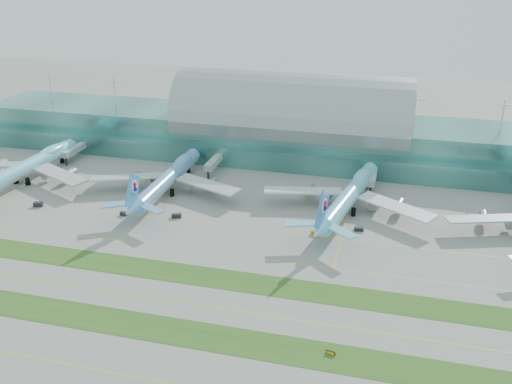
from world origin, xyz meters
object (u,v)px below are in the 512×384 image
(airliner_a, at_px, (27,166))
(airliner_c, at_px, (350,194))
(airliner_b, at_px, (169,177))
(taxiway_sign_east, at_px, (331,353))
(terminal, at_px, (292,129))

(airliner_a, distance_m, airliner_c, 148.52)
(airliner_c, bearing_deg, airliner_a, -167.88)
(airliner_b, relative_size, taxiway_sign_east, 30.20)
(airliner_a, bearing_deg, taxiway_sign_east, -26.47)
(terminal, xyz_separation_m, airliner_a, (-111.78, -66.45, -7.17))
(airliner_a, height_order, airliner_b, airliner_a)
(airliner_a, height_order, airliner_c, airliner_a)
(airliner_c, bearing_deg, taxiway_sign_east, -76.53)
(airliner_a, relative_size, taxiway_sign_east, 31.65)
(taxiway_sign_east, bearing_deg, terminal, 118.13)
(airliner_b, bearing_deg, terminal, 54.73)
(airliner_b, bearing_deg, taxiway_sign_east, -48.35)
(terminal, relative_size, taxiway_sign_east, 129.44)
(airliner_b, height_order, airliner_c, airliner_c)
(terminal, distance_m, airliner_a, 130.24)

